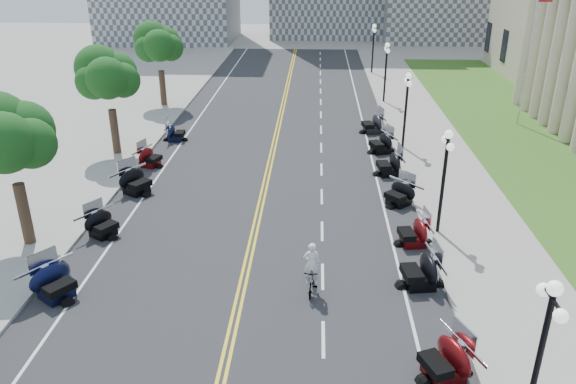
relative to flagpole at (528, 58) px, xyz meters
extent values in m
plane|color=gray|center=(-18.00, -22.00, -5.00)|extent=(160.00, 160.00, 0.00)
cube|color=#333335|center=(-18.00, -12.00, -5.00)|extent=(16.00, 90.00, 0.01)
cube|color=yellow|center=(-18.12, -12.00, -4.99)|extent=(0.12, 90.00, 0.00)
cube|color=yellow|center=(-17.88, -12.00, -4.99)|extent=(0.12, 90.00, 0.00)
cube|color=white|center=(-11.60, -12.00, -4.99)|extent=(0.12, 90.00, 0.00)
cube|color=white|center=(-24.40, -12.00, -4.99)|extent=(0.12, 90.00, 0.00)
cube|color=white|center=(-14.80, -26.00, -4.99)|extent=(0.12, 2.00, 0.00)
cube|color=white|center=(-14.80, -22.00, -4.99)|extent=(0.12, 2.00, 0.00)
cube|color=white|center=(-14.80, -18.00, -4.99)|extent=(0.12, 2.00, 0.00)
cube|color=white|center=(-14.80, -14.00, -4.99)|extent=(0.12, 2.00, 0.00)
cube|color=white|center=(-14.80, -10.00, -4.99)|extent=(0.12, 2.00, 0.00)
cube|color=white|center=(-14.80, -6.00, -4.99)|extent=(0.12, 2.00, 0.00)
cube|color=white|center=(-14.80, -2.00, -4.99)|extent=(0.12, 2.00, 0.00)
cube|color=white|center=(-14.80, 2.00, -4.99)|extent=(0.12, 2.00, 0.00)
cube|color=white|center=(-14.80, 6.00, -4.99)|extent=(0.12, 2.00, 0.00)
cube|color=white|center=(-14.80, 10.00, -4.99)|extent=(0.12, 2.00, 0.00)
cube|color=white|center=(-14.80, 14.00, -4.99)|extent=(0.12, 2.00, 0.00)
cube|color=white|center=(-14.80, 18.00, -4.99)|extent=(0.12, 2.00, 0.00)
cube|color=white|center=(-14.80, 22.00, -4.99)|extent=(0.12, 2.00, 0.00)
cube|color=white|center=(-14.80, 26.00, -4.99)|extent=(0.12, 2.00, 0.00)
cube|color=white|center=(-14.80, 30.00, -4.99)|extent=(0.12, 2.00, 0.00)
cube|color=#9E9991|center=(-7.50, -12.00, -4.92)|extent=(5.00, 90.00, 0.15)
cube|color=#9E9991|center=(-28.50, -12.00, -4.92)|extent=(5.00, 90.00, 0.15)
cube|color=#356023|center=(-0.50, -4.00, -4.95)|extent=(9.00, 60.00, 0.10)
imported|color=#A51414|center=(-15.25, -23.08, -4.44)|extent=(0.64, 1.88, 1.11)
imported|color=silver|center=(-15.25, -23.08, -2.99)|extent=(0.66, 0.43, 1.80)
camera|label=1|loc=(-15.22, -41.68, 7.43)|focal=35.00mm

